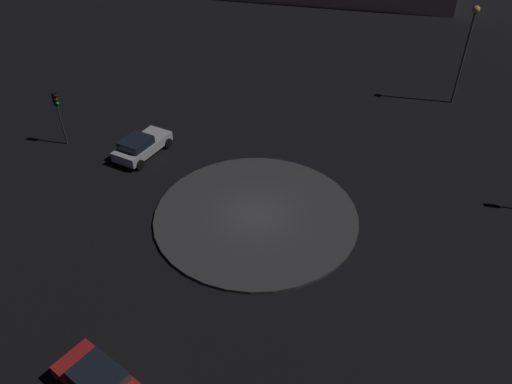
% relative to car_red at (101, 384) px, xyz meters
% --- Properties ---
extents(ground_plane, '(118.94, 118.94, 0.00)m').
position_rel_car_red_xyz_m(ground_plane, '(9.47, 8.39, -0.77)').
color(ground_plane, black).
extents(roundabout_island, '(11.82, 11.82, 0.18)m').
position_rel_car_red_xyz_m(roundabout_island, '(9.47, 8.39, -0.68)').
color(roundabout_island, '#383838').
rests_on(roundabout_island, ground_plane).
extents(car_red, '(3.68, 4.38, 1.47)m').
position_rel_car_red_xyz_m(car_red, '(0.00, 0.00, 0.00)').
color(car_red, red).
rests_on(car_red, ground_plane).
extents(car_silver, '(4.41, 4.22, 1.52)m').
position_rel_car_red_xyz_m(car_silver, '(4.32, 17.12, 0.02)').
color(car_silver, silver).
rests_on(car_silver, ground_plane).
extents(traffic_light_northwest, '(0.38, 0.39, 3.94)m').
position_rel_car_red_xyz_m(traffic_light_northwest, '(-0.48, 20.43, 2.04)').
color(traffic_light_northwest, '#2D2D2D').
rests_on(traffic_light_northwest, ground_plane).
extents(streetlamp_east, '(0.55, 0.55, 7.69)m').
position_rel_car_red_xyz_m(streetlamp_east, '(29.32, 16.58, 4.43)').
color(streetlamp_east, '#4C4C51').
rests_on(streetlamp_east, ground_plane).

